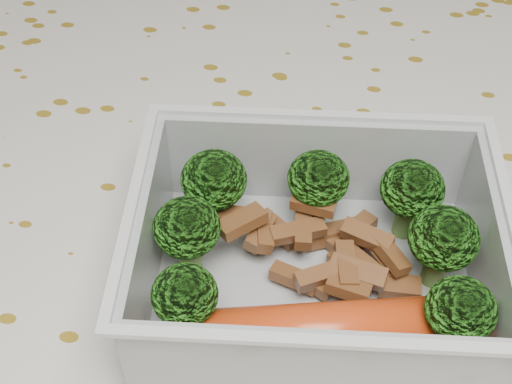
# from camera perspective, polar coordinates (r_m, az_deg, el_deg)

# --- Properties ---
(dining_table) EXTENTS (1.40, 0.90, 0.75)m
(dining_table) POSITION_cam_1_polar(r_m,az_deg,el_deg) (0.45, -0.14, -10.09)
(dining_table) COLOR brown
(dining_table) RESTS_ON ground
(tablecloth) EXTENTS (1.46, 0.96, 0.19)m
(tablecloth) POSITION_cam_1_polar(r_m,az_deg,el_deg) (0.41, -0.15, -6.29)
(tablecloth) COLOR silver
(tablecloth) RESTS_ON dining_table
(lunch_container) EXTENTS (0.18, 0.15, 0.06)m
(lunch_container) POSITION_cam_1_polar(r_m,az_deg,el_deg) (0.34, 4.74, -5.81)
(lunch_container) COLOR silver
(lunch_container) RESTS_ON tablecloth
(broccoli_florets) EXTENTS (0.16, 0.11, 0.05)m
(broccoli_florets) POSITION_cam_1_polar(r_m,az_deg,el_deg) (0.34, 4.99, -2.87)
(broccoli_florets) COLOR #608C3F
(broccoli_florets) RESTS_ON lunch_container
(meat_pile) EXTENTS (0.11, 0.06, 0.03)m
(meat_pile) POSITION_cam_1_polar(r_m,az_deg,el_deg) (0.35, 5.53, -4.45)
(meat_pile) COLOR brown
(meat_pile) RESTS_ON lunch_container
(sausage) EXTENTS (0.15, 0.06, 0.03)m
(sausage) POSITION_cam_1_polar(r_m,az_deg,el_deg) (0.32, 5.38, -11.10)
(sausage) COLOR red
(sausage) RESTS_ON lunch_container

